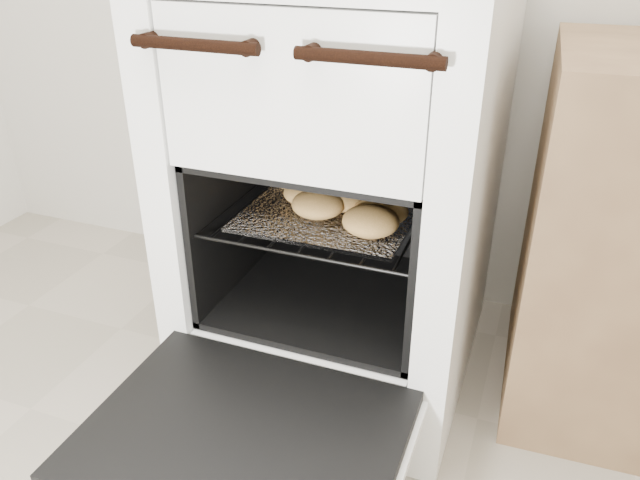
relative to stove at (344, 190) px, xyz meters
The scene contains 5 objects.
stove is the anchor object (origin of this frame).
oven_door 0.60m from the stove, 90.00° to the right, with size 0.58×0.45×0.04m.
oven_rack 0.07m from the stove, 90.00° to the right, with size 0.47×0.45×0.01m.
foil_sheet 0.09m from the stove, 90.00° to the right, with size 0.36×0.32×0.01m, color silver.
baked_rolls 0.10m from the stove, 79.09° to the right, with size 0.39×0.30×0.06m.
Camera 1 is at (0.38, -0.11, 1.04)m, focal length 35.00 mm.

